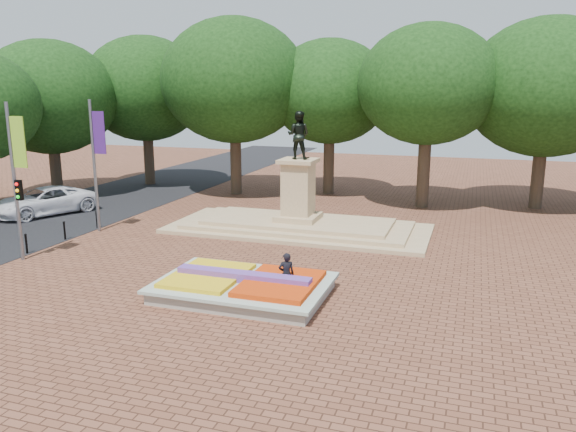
# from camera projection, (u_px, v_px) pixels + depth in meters

# --- Properties ---
(ground) EXTENTS (90.00, 90.00, 0.00)m
(ground) POSITION_uv_depth(u_px,v_px,m) (240.00, 276.00, 23.10)
(ground) COLOR brown
(ground) RESTS_ON ground
(asphalt_street) EXTENTS (9.00, 90.00, 0.02)m
(asphalt_street) POSITION_uv_depth(u_px,v_px,m) (35.00, 222.00, 32.34)
(asphalt_street) COLOR black
(asphalt_street) RESTS_ON ground
(flower_bed) EXTENTS (6.30, 4.30, 0.91)m
(flower_bed) POSITION_uv_depth(u_px,v_px,m) (244.00, 286.00, 20.85)
(flower_bed) COLOR gray
(flower_bed) RESTS_ON ground
(monument) EXTENTS (14.00, 6.00, 6.40)m
(monument) POSITION_uv_depth(u_px,v_px,m) (298.00, 215.00, 30.30)
(monument) COLOR tan
(monument) RESTS_ON ground
(tree_row_back) EXTENTS (44.80, 8.80, 10.43)m
(tree_row_back) POSITION_uv_depth(u_px,v_px,m) (376.00, 102.00, 37.55)
(tree_row_back) COLOR #3A2D20
(tree_row_back) RESTS_ON ground
(banner_poles) EXTENTS (0.88, 11.17, 7.00)m
(banner_poles) POSITION_uv_depth(u_px,v_px,m) (11.00, 176.00, 24.13)
(banner_poles) COLOR slate
(banner_poles) RESTS_ON ground
(bollard_row) EXTENTS (0.12, 13.12, 0.98)m
(bollard_row) POSITION_uv_depth(u_px,v_px,m) (4.00, 250.00, 24.89)
(bollard_row) COLOR black
(bollard_row) RESTS_ON ground
(van) EXTENTS (4.96, 6.60, 1.67)m
(van) POSITION_uv_depth(u_px,v_px,m) (44.00, 201.00, 34.16)
(van) COLOR silver
(van) RESTS_ON ground
(pedestrian) EXTENTS (0.71, 0.63, 1.65)m
(pedestrian) POSITION_uv_depth(u_px,v_px,m) (286.00, 274.00, 20.79)
(pedestrian) COLOR black
(pedestrian) RESTS_ON ground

